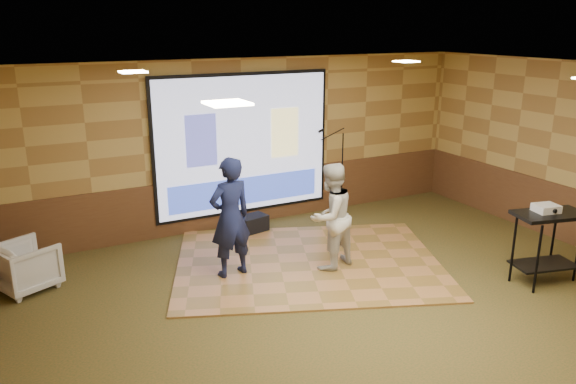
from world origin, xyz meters
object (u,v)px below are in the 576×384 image
av_table (548,233)px  duffel_bag (253,224)px  player_right (331,216)px  projector_screen (244,146)px  banquet_chair (26,266)px  mic_stand (339,190)px  dance_floor (308,262)px  player_left (230,217)px  projector (546,208)px

av_table → duffel_bag: av_table is taller
duffel_bag → player_right: bearing=-77.7°
projector_screen → av_table: (2.85, -4.17, -0.73)m
banquet_chair → mic_stand: bearing=-107.8°
dance_floor → banquet_chair: bearing=165.1°
player_left → projector: size_ratio=5.56×
av_table → mic_stand: bearing=105.2°
projector_screen → av_table: size_ratio=3.19×
dance_floor → projector: bearing=-37.3°
projector_screen → duffel_bag: size_ratio=6.66×
mic_stand → banquet_chair: bearing=-150.5°
dance_floor → player_left: player_left is taller
projector_screen → banquet_chair: (-3.75, -1.04, -1.13)m
projector → mic_stand: bearing=116.4°
dance_floor → player_right: size_ratio=2.49×
player_right → av_table: bearing=127.4°
projector_screen → duffel_bag: (-0.06, -0.46, -1.32)m
mic_stand → banquet_chair: (-5.55, -0.70, -0.15)m
projector → banquet_chair: (-6.56, 3.06, -0.75)m
mic_stand → duffel_bag: bearing=-154.0°
dance_floor → banquet_chair: banquet_chair is taller
dance_floor → player_left: bearing=174.3°
av_table → mic_stand: (-1.04, 3.83, -0.25)m
projector_screen → mic_stand: bearing=-10.7°
projector → player_left: bearing=162.4°
player_left → mic_stand: 3.32m
dance_floor → banquet_chair: (-3.91, 1.04, 0.33)m
player_right → duffel_bag: 2.09m
av_table → duffel_bag: bearing=128.1°
av_table → duffel_bag: 4.75m
projector_screen → mic_stand: 2.08m
dance_floor → mic_stand: mic_stand is taller
player_left → player_right: (1.42, -0.43, -0.08)m
projector → dance_floor: bearing=154.1°
av_table → projector: projector is taller
projector_screen → duffel_bag: bearing=-97.8°
av_table → banquet_chair: 7.31m
player_right → banquet_chair: bearing=-35.3°
dance_floor → player_left: size_ratio=2.27×
mic_stand → player_right: bearing=-103.0°
player_right → duffel_bag: bearing=-94.8°
duffel_bag → projector: bearing=-51.7°
projector → banquet_chair: bearing=166.4°
player_right → projector: 3.01m
av_table → player_right: bearing=144.5°
av_table → duffel_bag: size_ratio=2.08×
dance_floor → mic_stand: (1.65, 1.74, 0.48)m
dance_floor → duffel_bag: duffel_bag is taller
projector_screen → projector: (2.82, -4.11, -0.38)m
player_right → av_table: 3.06m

